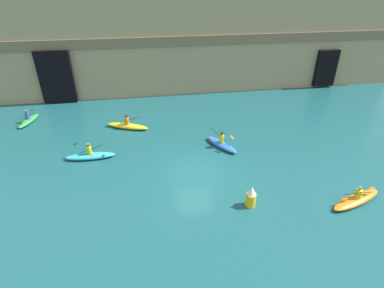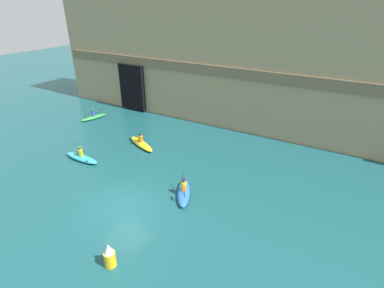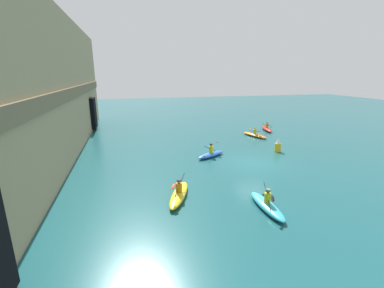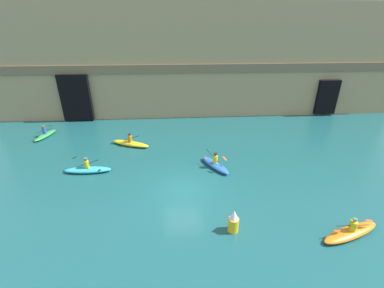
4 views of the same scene
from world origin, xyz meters
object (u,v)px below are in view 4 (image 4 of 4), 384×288
(kayak_green, at_px, (45,135))
(kayak_yellow, at_px, (130,143))
(kayak_cyan, at_px, (88,169))
(kayak_blue, at_px, (215,164))
(kayak_orange, at_px, (351,232))
(marker_buoy, at_px, (233,222))

(kayak_green, relative_size, kayak_yellow, 0.82)
(kayak_green, height_order, kayak_cyan, kayak_cyan)
(kayak_blue, relative_size, kayak_orange, 0.84)
(kayak_orange, distance_m, kayak_cyan, 16.75)
(kayak_orange, height_order, kayak_yellow, kayak_yellow)
(kayak_green, distance_m, marker_buoy, 20.16)
(kayak_orange, bearing_deg, kayak_yellow, -60.58)
(kayak_yellow, bearing_deg, kayak_green, 6.62)
(kayak_cyan, height_order, marker_buoy, marker_buoy)
(kayak_green, bearing_deg, kayak_yellow, 87.65)
(kayak_cyan, relative_size, marker_buoy, 2.56)
(kayak_blue, bearing_deg, kayak_green, -143.17)
(kayak_blue, bearing_deg, kayak_yellow, -150.87)
(kayak_blue, height_order, marker_buoy, marker_buoy)
(kayak_orange, distance_m, kayak_yellow, 17.12)
(marker_buoy, bearing_deg, kayak_orange, -7.04)
(kayak_green, xyz_separation_m, marker_buoy, (15.15, -13.29, 0.38))
(kayak_green, xyz_separation_m, kayak_cyan, (5.92, -6.84, 0.01))
(kayak_green, xyz_separation_m, kayak_yellow, (8.35, -2.54, 0.02))
(kayak_green, distance_m, kayak_blue, 16.65)
(kayak_orange, relative_size, kayak_cyan, 1.09)
(kayak_green, bearing_deg, kayak_orange, 70.90)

